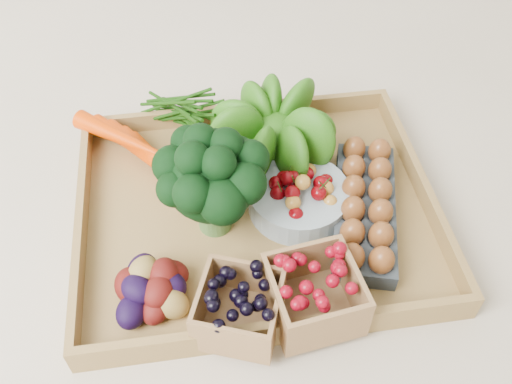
{
  "coord_description": "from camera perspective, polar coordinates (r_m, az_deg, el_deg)",
  "views": [
    {
      "loc": [
        -0.08,
        -0.57,
        0.71
      ],
      "look_at": [
        0.0,
        0.0,
        0.06
      ],
      "focal_mm": 40.0,
      "sensor_mm": 36.0,
      "label": 1
    }
  ],
  "objects": [
    {
      "name": "cherry_bowl",
      "position": [
        0.9,
        4.27,
        -0.64
      ],
      "size": [
        0.16,
        0.16,
        0.04
      ],
      "primitive_type": "cylinder",
      "color": "#8C9EA5",
      "rests_on": "tray"
    },
    {
      "name": "punnet_blackberry",
      "position": [
        0.76,
        -1.7,
        -11.56
      ],
      "size": [
        0.14,
        0.14,
        0.07
      ],
      "primitive_type": "cube",
      "rotation": [
        0.0,
        0.0,
        -0.36
      ],
      "color": "black",
      "rests_on": "tray"
    },
    {
      "name": "egg_carton",
      "position": [
        0.9,
        10.77,
        -1.87
      ],
      "size": [
        0.16,
        0.28,
        0.03
      ],
      "primitive_type": "cube",
      "rotation": [
        0.0,
        0.0,
        -0.28
      ],
      "color": "#373F46",
      "rests_on": "tray"
    },
    {
      "name": "lettuce",
      "position": [
        0.94,
        1.76,
        6.72
      ],
      "size": [
        0.14,
        0.14,
        0.14
      ],
      "primitive_type": "sphere",
      "color": "#17550D",
      "rests_on": "tray"
    },
    {
      "name": "carrots",
      "position": [
        0.97,
        -10.44,
        3.57
      ],
      "size": [
        0.23,
        0.16,
        0.05
      ],
      "primitive_type": null,
      "color": "#EB3E00",
      "rests_on": "tray"
    },
    {
      "name": "ground",
      "position": [
        0.92,
        0.0,
        -2.48
      ],
      "size": [
        4.0,
        4.0,
        0.0
      ],
      "primitive_type": "plane",
      "color": "beige",
      "rests_on": "ground"
    },
    {
      "name": "punnet_raspberry",
      "position": [
        0.77,
        5.83,
        -10.14
      ],
      "size": [
        0.13,
        0.13,
        0.08
      ],
      "primitive_type": "cube",
      "rotation": [
        0.0,
        0.0,
        0.14
      ],
      "color": "maroon",
      "rests_on": "tray"
    },
    {
      "name": "broccoli",
      "position": [
        0.84,
        -4.3,
        -0.46
      ],
      "size": [
        0.17,
        0.17,
        0.13
      ],
      "primitive_type": null,
      "color": "black",
      "rests_on": "tray"
    },
    {
      "name": "tray",
      "position": [
        0.91,
        0.0,
        -2.18
      ],
      "size": [
        0.55,
        0.45,
        0.01
      ],
      "primitive_type": "cube",
      "color": "olive",
      "rests_on": "ground"
    },
    {
      "name": "potatoes",
      "position": [
        0.8,
        -10.5,
        -8.74
      ],
      "size": [
        0.13,
        0.13,
        0.07
      ],
      "primitive_type": null,
      "color": "#440D0A",
      "rests_on": "tray"
    }
  ]
}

